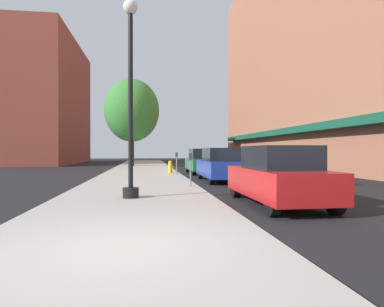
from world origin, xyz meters
TOP-DOWN VIEW (x-y plane):
  - ground_plane at (4.00, 18.00)m, footprint 90.00×90.00m
  - sidewalk_slab at (0.00, 19.00)m, footprint 4.80×50.00m
  - building_right_brick at (14.99, 22.00)m, footprint 6.80×40.00m
  - building_far_background at (-11.01, 37.00)m, footprint 6.80×18.00m
  - lamppost at (-0.13, 5.11)m, footprint 0.48×0.48m
  - fire_hydrant at (1.79, 15.65)m, footprint 0.33×0.26m
  - parking_meter_near at (2.05, 8.00)m, footprint 0.14×0.09m
  - parking_meter_far at (2.05, 14.20)m, footprint 0.14×0.09m
  - tree_near at (-1.04, 26.45)m, footprint 5.06×5.06m
  - car_red at (4.00, 3.96)m, footprint 1.80×4.30m
  - car_blue at (4.00, 11.25)m, footprint 1.80×4.30m
  - car_green at (4.00, 16.88)m, footprint 1.80×4.30m

SIDE VIEW (x-z plane):
  - ground_plane at x=4.00m, z-range 0.00..0.00m
  - sidewalk_slab at x=0.00m, z-range 0.00..0.12m
  - fire_hydrant at x=1.79m, z-range 0.12..0.91m
  - car_red at x=4.00m, z-range -0.02..1.64m
  - car_blue at x=4.00m, z-range -0.02..1.64m
  - car_green at x=4.00m, z-range -0.02..1.64m
  - parking_meter_near at x=2.05m, z-range 0.29..1.60m
  - parking_meter_far at x=2.05m, z-range 0.29..1.60m
  - lamppost at x=-0.13m, z-range 0.25..6.15m
  - tree_near at x=-1.04m, z-range 1.24..9.31m
  - building_far_background at x=-11.01m, z-range -0.02..14.61m
  - building_right_brick at x=14.99m, z-range -0.02..21.81m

